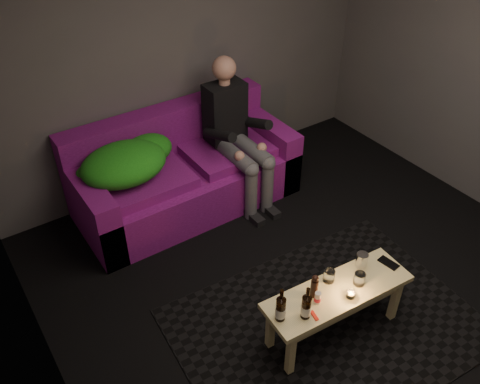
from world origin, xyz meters
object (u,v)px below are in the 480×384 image
at_px(coffee_table, 337,298).
at_px(steel_cup, 362,260).
at_px(sofa, 184,174).
at_px(person, 235,131).
at_px(beer_bottle_b, 306,306).
at_px(beer_bottle_a, 281,308).

relative_size(coffee_table, steel_cup, 9.69).
relative_size(sofa, person, 1.50).
relative_size(sofa, coffee_table, 1.85).
xyz_separation_m(sofa, beer_bottle_b, (-0.22, -2.01, 0.22)).
xyz_separation_m(sofa, beer_bottle_a, (-0.36, -1.94, 0.22)).
bearing_deg(steel_cup, sofa, 102.22).
height_order(sofa, beer_bottle_a, sofa).
xyz_separation_m(sofa, steel_cup, (0.41, -1.89, 0.18)).
xyz_separation_m(coffee_table, beer_bottle_a, (-0.48, 0.03, 0.18)).
bearing_deg(person, coffee_table, -101.27).
relative_size(sofa, steel_cup, 17.94).
bearing_deg(beer_bottle_b, beer_bottle_a, 152.13).
bearing_deg(person, beer_bottle_b, -110.55).
distance_m(sofa, beer_bottle_b, 2.04).
bearing_deg(sofa, person, -19.23).
relative_size(person, beer_bottle_a, 5.15).
xyz_separation_m(person, coffee_table, (-0.36, -1.80, -0.34)).
bearing_deg(steel_cup, beer_bottle_b, -168.79).
height_order(sofa, person, person).
relative_size(beer_bottle_a, beer_bottle_b, 1.02).
bearing_deg(coffee_table, beer_bottle_b, -172.44).
bearing_deg(steel_cup, coffee_table, -164.71).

